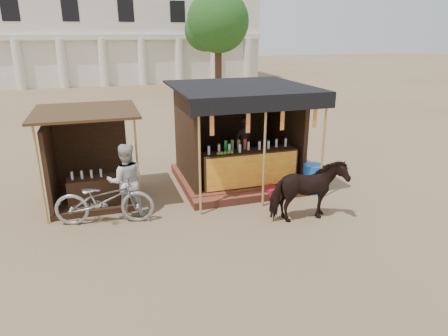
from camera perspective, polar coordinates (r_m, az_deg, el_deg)
name	(u,v)px	position (r m, az deg, el deg)	size (l,w,h in m)	color
ground	(247,241)	(8.49, 3.31, -10.44)	(120.00, 120.00, 0.00)	#846B4C
main_stall	(239,148)	(11.33, 2.20, 2.90)	(3.60, 3.61, 2.78)	brown
secondary_stall	(85,169)	(10.66, -19.24, -0.20)	(2.40, 2.40, 2.38)	#362313
cow	(308,192)	(9.24, 11.88, -3.32)	(0.78, 1.71, 1.44)	black
motorbike	(104,199)	(9.39, -16.73, -4.32)	(0.77, 2.19, 1.15)	#9A98A1
bystander	(126,181)	(9.48, -13.82, -1.81)	(0.86, 0.67, 1.77)	beige
blue_barrel	(312,178)	(11.02, 12.49, -1.47)	(0.52, 0.52, 0.79)	blue
red_crate	(271,192)	(10.58, 6.72, -3.48)	(0.43, 0.39, 0.28)	maroon
cooler	(309,176)	(11.67, 11.98, -1.12)	(0.71, 0.55, 0.46)	#19703F
background_building	(100,33)	(36.84, -17.33, 17.93)	(26.00, 7.45, 8.18)	silver
tree	(215,24)	(30.25, -1.30, 19.91)	(4.50, 4.40, 7.00)	#382314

